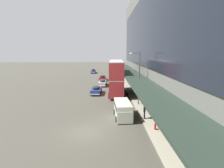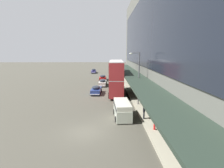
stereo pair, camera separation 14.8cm
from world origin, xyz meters
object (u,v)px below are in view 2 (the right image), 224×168
(sedan_far_back, at_px, (94,71))
(fire_hydrant, at_px, (154,126))
(vw_van, at_px, (122,109))
(sedan_oncoming_front, at_px, (117,80))
(street_lamp, at_px, (138,75))
(pedestrian_at_kerb, at_px, (144,110))
(sedan_trailing_near, at_px, (96,90))
(sedan_second_mid, at_px, (103,82))
(transit_bus_kerbside_front, at_px, (116,76))
(sedan_trailing_mid, at_px, (113,75))
(sedan_second_near, at_px, (103,78))

(sedan_far_back, xyz_separation_m, fire_hydrant, (9.94, -48.89, -0.30))
(vw_van, bearing_deg, sedan_oncoming_front, 88.67)
(sedan_far_back, bearing_deg, street_lamp, -76.52)
(sedan_far_back, bearing_deg, pedestrian_at_kerb, -78.33)
(vw_van, bearing_deg, sedan_trailing_near, 107.87)
(sedan_trailing_near, relative_size, fire_hydrant, 6.44)
(sedan_oncoming_front, bearing_deg, vw_van, -91.33)
(street_lamp, bearing_deg, sedan_second_mid, 109.91)
(transit_bus_kerbside_front, relative_size, sedan_second_mid, 1.94)
(transit_bus_kerbside_front, distance_m, vw_van, 11.92)
(sedan_oncoming_front, distance_m, sedan_trailing_mid, 9.67)
(vw_van, relative_size, fire_hydrant, 6.60)
(sedan_second_mid, height_order, street_lamp, street_lamp)
(sedan_second_mid, distance_m, sedan_trailing_mid, 13.58)
(vw_van, distance_m, street_lamp, 6.50)
(sedan_far_back, relative_size, street_lamp, 0.66)
(sedan_oncoming_front, height_order, sedan_trailing_near, sedan_trailing_near)
(sedan_second_near, xyz_separation_m, street_lamp, (5.75, -23.14, 3.77))
(sedan_second_mid, relative_size, fire_hydrant, 7.13)
(sedan_trailing_mid, xyz_separation_m, sedan_trailing_near, (-3.77, -21.41, 0.01))
(sedan_oncoming_front, bearing_deg, sedan_second_mid, -133.82)
(transit_bus_kerbside_front, bearing_deg, sedan_oncoming_front, 86.46)
(sedan_oncoming_front, bearing_deg, sedan_far_back, 109.66)
(sedan_second_near, relative_size, fire_hydrant, 6.58)
(transit_bus_kerbside_front, height_order, sedan_second_mid, transit_bus_kerbside_front)
(pedestrian_at_kerb, distance_m, fire_hydrant, 3.06)
(sedan_trailing_near, bearing_deg, pedestrian_at_kerb, -63.83)
(sedan_far_back, relative_size, sedan_trailing_near, 1.12)
(sedan_second_mid, relative_size, vw_van, 1.08)
(sedan_trailing_mid, relative_size, vw_van, 0.94)
(sedan_oncoming_front, xyz_separation_m, sedan_far_back, (-7.58, 21.20, 0.01))
(sedan_second_mid, bearing_deg, sedan_far_back, 99.31)
(sedan_second_mid, xyz_separation_m, vw_van, (2.95, -20.24, 0.33))
(sedan_second_mid, height_order, sedan_trailing_near, sedan_trailing_near)
(sedan_trailing_mid, xyz_separation_m, fire_hydrant, (3.06, -37.33, -0.28))
(sedan_trailing_near, bearing_deg, vw_van, -72.13)
(transit_bus_kerbside_front, distance_m, sedan_trailing_mid, 21.98)
(fire_hydrant, bearing_deg, pedestrian_at_kerb, 98.76)
(transit_bus_kerbside_front, distance_m, sedan_second_near, 16.77)
(sedan_trailing_near, distance_m, pedestrian_at_kerb, 14.46)
(sedan_second_mid, bearing_deg, sedan_trailing_near, -96.75)
(sedan_second_mid, distance_m, vw_van, 20.45)
(sedan_far_back, relative_size, pedestrian_at_kerb, 2.71)
(sedan_second_near, relative_size, sedan_trailing_near, 1.02)
(sedan_far_back, bearing_deg, sedan_second_near, -77.17)
(sedan_far_back, height_order, sedan_second_near, sedan_far_back)
(fire_hydrant, bearing_deg, sedan_second_near, 100.77)
(sedan_second_near, relative_size, street_lamp, 0.61)
(fire_hydrant, bearing_deg, transit_bus_kerbside_front, 101.38)
(sedan_far_back, distance_m, pedestrian_at_kerb, 46.92)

